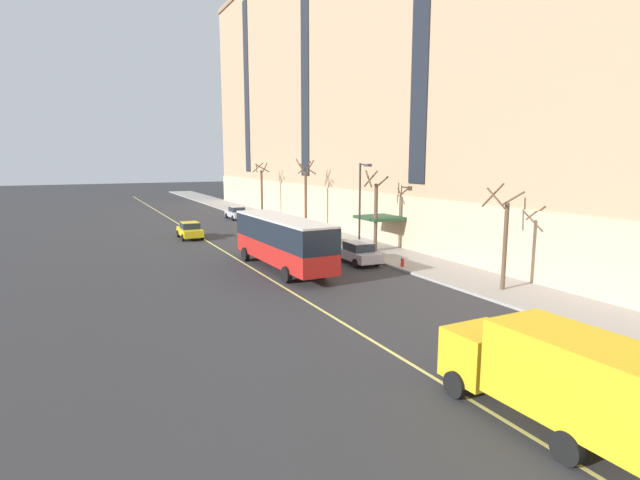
# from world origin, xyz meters

# --- Properties ---
(ground_plane) EXTENTS (260.00, 260.00, 0.00)m
(ground_plane) POSITION_xyz_m (0.00, 0.00, 0.00)
(ground_plane) COLOR #303033
(sidewalk) EXTENTS (4.85, 160.00, 0.15)m
(sidewalk) POSITION_xyz_m (8.98, 3.00, 0.07)
(sidewalk) COLOR #9E9B93
(sidewalk) RESTS_ON ground
(apartment_facade) EXTENTS (15.20, 110.00, 32.04)m
(apartment_facade) POSITION_xyz_m (17.39, 0.00, 16.00)
(apartment_facade) COLOR tan
(apartment_facade) RESTS_ON ground
(city_bus) EXTENTS (3.01, 11.39, 3.52)m
(city_bus) POSITION_xyz_m (-0.34, -1.10, 2.05)
(city_bus) COLOR red
(city_bus) RESTS_ON ground
(parked_car_silver_0) EXTENTS (1.96, 4.64, 1.56)m
(parked_car_silver_0) POSITION_xyz_m (5.27, 27.79, 0.78)
(parked_car_silver_0) COLOR #B7B7BC
(parked_car_silver_0) RESTS_ON ground
(parked_car_black_1) EXTENTS (2.04, 4.75, 1.56)m
(parked_car_black_1) POSITION_xyz_m (5.35, 6.51, 0.78)
(parked_car_black_1) COLOR black
(parked_car_black_1) RESTS_ON ground
(parked_car_champagne_2) EXTENTS (1.98, 4.64, 1.56)m
(parked_car_champagne_2) POSITION_xyz_m (5.46, 15.18, 0.78)
(parked_car_champagne_2) COLOR #BCAD89
(parked_car_champagne_2) RESTS_ON ground
(parked_car_silver_3) EXTENTS (2.04, 4.53, 1.56)m
(parked_car_silver_3) POSITION_xyz_m (5.21, -1.53, 0.78)
(parked_car_silver_3) COLOR #B7B7BC
(parked_car_silver_3) RESTS_ON ground
(box_truck) EXTENTS (2.45, 6.61, 2.86)m
(box_truck) POSITION_xyz_m (-1.25, -22.93, 1.64)
(box_truck) COLOR gold
(box_truck) RESTS_ON ground
(taxi_cab) EXTENTS (2.00, 4.26, 1.56)m
(taxi_cab) POSITION_xyz_m (-3.09, 15.01, 0.78)
(taxi_cab) COLOR yellow
(taxi_cab) RESTS_ON ground
(street_tree_near_corner) EXTENTS (1.94, 1.81, 5.86)m
(street_tree_near_corner) POSITION_xyz_m (8.55, -11.69, 3.08)
(street_tree_near_corner) COLOR brown
(street_tree_near_corner) RESTS_ON sidewalk
(street_tree_mid_block) EXTENTS (1.57, 1.43, 6.33)m
(street_tree_mid_block) POSITION_xyz_m (8.57, 1.43, 3.27)
(street_tree_mid_block) COLOR brown
(street_tree_mid_block) RESTS_ON sidewalk
(street_tree_far_uptown) EXTENTS (1.89, 1.92, 7.21)m
(street_tree_far_uptown) POSITION_xyz_m (8.57, 14.53, 3.80)
(street_tree_far_uptown) COLOR brown
(street_tree_far_uptown) RESTS_ON sidewalk
(street_tree_far_downtown) EXTENTS (1.77, 2.03, 6.73)m
(street_tree_far_downtown) POSITION_xyz_m (8.56, 27.71, 3.67)
(street_tree_far_downtown) COLOR brown
(street_tree_far_downtown) RESTS_ON sidewalk
(street_lamp) EXTENTS (0.36, 1.48, 6.88)m
(street_lamp) POSITION_xyz_m (7.15, 1.24, 4.37)
(street_lamp) COLOR #2D2D30
(street_lamp) RESTS_ON sidewalk
(fire_hydrant) EXTENTS (0.42, 0.24, 0.72)m
(fire_hydrant) POSITION_xyz_m (7.05, -4.42, 0.49)
(fire_hydrant) COLOR red
(fire_hydrant) RESTS_ON sidewalk
(lane_centerline) EXTENTS (0.16, 140.00, 0.01)m
(lane_centerline) POSITION_xyz_m (-2.04, 3.00, 0.00)
(lane_centerline) COLOR #E0D66B
(lane_centerline) RESTS_ON ground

